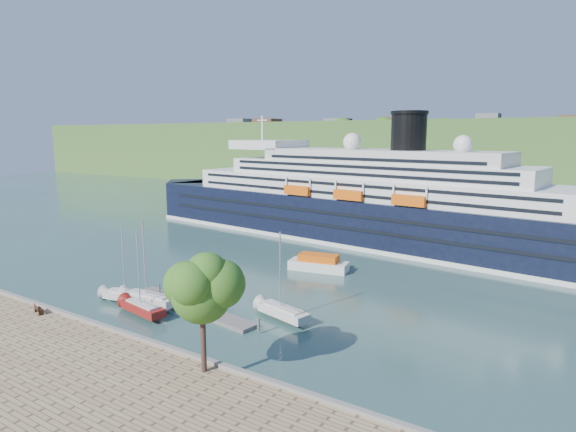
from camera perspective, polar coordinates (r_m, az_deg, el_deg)
The scene contains 12 objects.
ground at distance 53.02m, azimuth -22.14°, elevation -12.57°, with size 400.00×400.00×0.00m, color #2A4A48.
far_hillside at distance 177.54m, azimuth 19.48°, elevation 6.71°, with size 400.00×50.00×24.00m, color #385D25.
quay_coping at distance 52.50m, azimuth -22.40°, elevation -11.46°, with size 220.00×0.50×0.30m, color slate.
cruise_ship at distance 89.44m, azimuth 7.53°, elevation 4.60°, with size 103.90×15.13×23.33m, color black, non-canonical shape.
park_bench at distance 57.11m, azimuth -27.42°, elevation -9.72°, with size 1.64×0.67×1.05m, color #452413, non-canonical shape.
promenade_tree at distance 38.20m, azimuth -10.12°, elevation -10.64°, with size 6.35×6.35×10.52m, color #235817, non-canonical shape.
floating_pontoon at distance 56.08m, azimuth -11.29°, elevation -10.57°, with size 18.75×2.29×0.42m, color slate, non-canonical shape.
sailboat_white_near at distance 58.52m, azimuth -18.55°, elevation -5.75°, with size 6.78×1.88×8.75m, color silver, non-canonical shape.
sailboat_red at distance 53.98m, azimuth -17.01°, elevation -6.92°, with size 6.83×1.90×8.82m, color maroon, non-canonical shape.
sailboat_white_far at distance 50.43m, azimuth -0.56°, elevation -7.50°, with size 7.02×1.95×9.07m, color silver, non-canonical shape.
tender_launch at distance 69.78m, azimuth 3.64°, elevation -5.50°, with size 8.60×2.94×2.38m, color #EC5B0D, non-canonical shape.
sailboat_extra at distance 56.36m, azimuth -16.26°, elevation -5.71°, with size 7.51×2.09×9.70m, color silver, non-canonical shape.
Camera 1 is at (40.89, -27.61, 19.41)m, focal length 30.00 mm.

